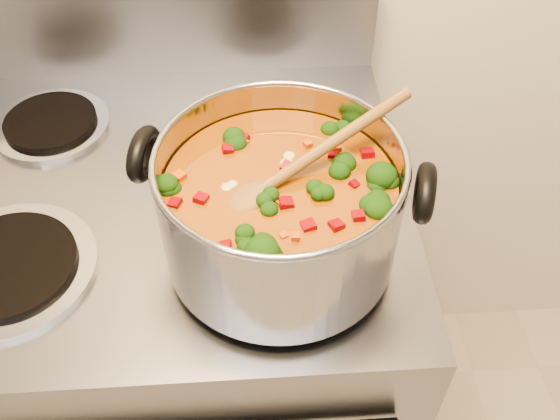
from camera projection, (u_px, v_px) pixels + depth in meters
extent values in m
cube|color=gray|center=(188.00, 348.00, 1.25)|extent=(0.73, 0.64, 0.92)
cube|color=gray|center=(160.00, 28.00, 1.06)|extent=(0.73, 0.03, 0.16)
cylinder|color=#A5A5AD|center=(10.00, 268.00, 0.80)|extent=(0.22, 0.22, 0.01)
cylinder|color=black|center=(8.00, 264.00, 0.80)|extent=(0.17, 0.17, 0.01)
cylinder|color=#A5A5AD|center=(279.00, 255.00, 0.82)|extent=(0.22, 0.22, 0.01)
cylinder|color=black|center=(279.00, 251.00, 0.81)|extent=(0.17, 0.17, 0.01)
cylinder|color=#A5A5AD|center=(52.00, 125.00, 1.00)|extent=(0.18, 0.18, 0.01)
cylinder|color=black|center=(50.00, 121.00, 0.99)|extent=(0.14, 0.14, 0.01)
cylinder|color=#A5A5AD|center=(268.00, 116.00, 1.01)|extent=(0.18, 0.18, 0.01)
cylinder|color=black|center=(268.00, 112.00, 1.01)|extent=(0.14, 0.14, 0.01)
cylinder|color=#9C9CA3|center=(280.00, 207.00, 0.75)|extent=(0.29, 0.29, 0.16)
torus|color=#9C9CA3|center=(280.00, 159.00, 0.69)|extent=(0.29, 0.29, 0.01)
cylinder|color=#834D0B|center=(280.00, 217.00, 0.76)|extent=(0.27, 0.27, 0.12)
torus|color=black|center=(144.00, 154.00, 0.73)|extent=(0.04, 0.08, 0.08)
torus|color=black|center=(424.00, 193.00, 0.69)|extent=(0.04, 0.08, 0.08)
ellipsoid|color=black|center=(308.00, 181.00, 0.72)|extent=(0.04, 0.04, 0.03)
ellipsoid|color=black|center=(202.00, 193.00, 0.71)|extent=(0.04, 0.04, 0.03)
ellipsoid|color=black|center=(224.00, 193.00, 0.71)|extent=(0.04, 0.04, 0.03)
ellipsoid|color=black|center=(304.00, 180.00, 0.73)|extent=(0.04, 0.04, 0.03)
ellipsoid|color=black|center=(345.00, 184.00, 0.72)|extent=(0.04, 0.04, 0.03)
ellipsoid|color=black|center=(324.00, 216.00, 0.69)|extent=(0.04, 0.04, 0.03)
ellipsoid|color=black|center=(195.00, 156.00, 0.75)|extent=(0.04, 0.04, 0.03)
ellipsoid|color=black|center=(223.00, 207.00, 0.70)|extent=(0.04, 0.04, 0.03)
ellipsoid|color=black|center=(263.00, 236.00, 0.67)|extent=(0.04, 0.04, 0.03)
ellipsoid|color=black|center=(254.00, 148.00, 0.76)|extent=(0.04, 0.04, 0.03)
ellipsoid|color=black|center=(230.00, 251.00, 0.65)|extent=(0.04, 0.04, 0.03)
ellipsoid|color=maroon|center=(345.00, 174.00, 0.73)|extent=(0.01, 0.01, 0.01)
ellipsoid|color=maroon|center=(337.00, 140.00, 0.77)|extent=(0.01, 0.01, 0.01)
ellipsoid|color=maroon|center=(295.00, 184.00, 0.72)|extent=(0.01, 0.01, 0.01)
ellipsoid|color=maroon|center=(304.00, 183.00, 0.72)|extent=(0.01, 0.01, 0.01)
ellipsoid|color=maroon|center=(292.00, 167.00, 0.74)|extent=(0.01, 0.01, 0.01)
ellipsoid|color=maroon|center=(351.00, 139.00, 0.78)|extent=(0.01, 0.01, 0.01)
ellipsoid|color=maroon|center=(286.00, 241.00, 0.66)|extent=(0.01, 0.01, 0.01)
ellipsoid|color=maroon|center=(244.00, 154.00, 0.76)|extent=(0.01, 0.01, 0.01)
ellipsoid|color=maroon|center=(286.00, 185.00, 0.72)|extent=(0.01, 0.01, 0.01)
ellipsoid|color=maroon|center=(233.00, 213.00, 0.69)|extent=(0.01, 0.01, 0.01)
ellipsoid|color=maroon|center=(233.00, 136.00, 0.78)|extent=(0.01, 0.01, 0.01)
ellipsoid|color=maroon|center=(336.00, 163.00, 0.74)|extent=(0.01, 0.01, 0.01)
ellipsoid|color=maroon|center=(273.00, 201.00, 0.70)|extent=(0.01, 0.01, 0.01)
ellipsoid|color=maroon|center=(223.00, 180.00, 0.73)|extent=(0.01, 0.01, 0.01)
ellipsoid|color=#C3420A|center=(242.00, 227.00, 0.68)|extent=(0.01, 0.01, 0.01)
ellipsoid|color=#C3420A|center=(239.00, 160.00, 0.75)|extent=(0.01, 0.01, 0.01)
ellipsoid|color=#C3420A|center=(238.00, 165.00, 0.74)|extent=(0.01, 0.01, 0.01)
ellipsoid|color=#C3420A|center=(216.00, 223.00, 0.68)|extent=(0.01, 0.01, 0.01)
ellipsoid|color=#C3420A|center=(258.00, 164.00, 0.74)|extent=(0.01, 0.01, 0.01)
ellipsoid|color=#C3420A|center=(366.00, 205.00, 0.70)|extent=(0.01, 0.01, 0.01)
ellipsoid|color=#C3420A|center=(329.00, 199.00, 0.70)|extent=(0.01, 0.01, 0.01)
ellipsoid|color=#C3420A|center=(333.00, 243.00, 0.66)|extent=(0.01, 0.01, 0.01)
ellipsoid|color=#C3420A|center=(262.00, 186.00, 0.72)|extent=(0.01, 0.01, 0.01)
ellipsoid|color=#C3B786|center=(373.00, 161.00, 0.75)|extent=(0.02, 0.02, 0.01)
ellipsoid|color=#C3B786|center=(300.00, 129.00, 0.79)|extent=(0.02, 0.02, 0.01)
ellipsoid|color=#C3B786|center=(325.00, 218.00, 0.68)|extent=(0.02, 0.02, 0.01)
ellipsoid|color=#C3B786|center=(242.00, 178.00, 0.73)|extent=(0.02, 0.02, 0.01)
ellipsoid|color=#C3B786|center=(278.00, 189.00, 0.72)|extent=(0.02, 0.02, 0.01)
ellipsoid|color=olive|center=(247.00, 200.00, 0.71)|extent=(0.08, 0.07, 0.03)
cylinder|color=olive|center=(330.00, 145.00, 0.73)|extent=(0.21, 0.13, 0.07)
ellipsoid|color=black|center=(241.00, 142.00, 0.97)|extent=(0.01, 0.01, 0.01)
ellipsoid|color=black|center=(259.00, 164.00, 0.94)|extent=(0.01, 0.01, 0.01)
ellipsoid|color=black|center=(126.00, 201.00, 0.88)|extent=(0.01, 0.01, 0.01)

